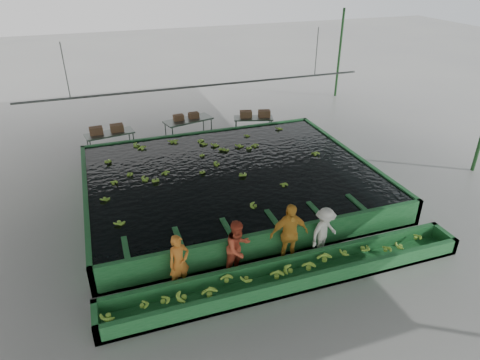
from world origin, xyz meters
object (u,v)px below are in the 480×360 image
object	(u,v)px
box_stack_left	(107,133)
box_stack_right	(255,117)
worker_a	(179,262)
packing_table_right	(253,126)
worker_b	(238,248)
packing_table_mid	(189,130)
worker_c	(289,234)
flotation_tank	(231,181)
packing_table_left	(111,143)
worker_d	(324,232)
box_stack_mid	(186,119)
sorting_trough	(291,275)

from	to	relation	value
box_stack_left	box_stack_right	distance (m)	6.76
box_stack_left	worker_a	bearing A→B (deg)	-83.27
box_stack_right	packing_table_right	bearing A→B (deg)	-152.62
worker_a	worker_b	world-z (taller)	worker_b
packing_table_right	box_stack_right	distance (m)	0.43
worker_a	packing_table_mid	size ratio (longest dim) A/B	0.72
worker_b	worker_c	world-z (taller)	worker_c
flotation_tank	packing_table_left	world-z (taller)	packing_table_left
worker_d	box_stack_mid	distance (m)	9.85
worker_c	box_stack_right	distance (m)	9.72
worker_a	box_stack_right	xyz separation A→B (m)	(5.65, 9.37, 0.04)
box_stack_left	box_stack_mid	distance (m)	3.54
worker_b	packing_table_right	xyz separation A→B (m)	(3.97, 9.31, -0.42)
worker_c	packing_table_right	size ratio (longest dim) A/B	1.03
box_stack_mid	worker_a	bearing A→B (deg)	-104.02
worker_a	worker_c	size ratio (longest dim) A/B	0.84
worker_b	packing_table_mid	distance (m)	9.68
packing_table_right	worker_b	bearing A→B (deg)	-113.08
box_stack_mid	box_stack_right	xyz separation A→B (m)	(3.23, -0.33, -0.17)
box_stack_mid	box_stack_right	world-z (taller)	box_stack_mid
worker_d	box_stack_mid	world-z (taller)	worker_d
box_stack_mid	worker_d	bearing A→B (deg)	-79.90
worker_d	packing_table_mid	bearing A→B (deg)	77.82
packing_table_right	box_stack_right	world-z (taller)	box_stack_right
worker_c	worker_d	xyz separation A→B (m)	(1.10, 0.00, -0.18)
flotation_tank	worker_d	bearing A→B (deg)	-72.41
packing_table_right	box_stack_left	size ratio (longest dim) A/B	1.30
packing_table_left	worker_d	bearing A→B (deg)	-61.00
worker_c	box_stack_left	bearing A→B (deg)	116.66
box_stack_mid	flotation_tank	bearing A→B (deg)	-86.14
worker_d	packing_table_left	distance (m)	10.66
sorting_trough	worker_c	distance (m)	1.09
packing_table_mid	packing_table_right	bearing A→B (deg)	-6.02
box_stack_left	worker_b	bearing A→B (deg)	-74.01
worker_d	packing_table_left	world-z (taller)	worker_d
packing_table_right	box_stack_left	xyz separation A→B (m)	(-6.66, 0.08, 0.50)
worker_b	packing_table_right	bearing A→B (deg)	42.83
box_stack_left	box_stack_right	xyz separation A→B (m)	(6.76, -0.03, -0.08)
sorting_trough	box_stack_right	bearing A→B (deg)	74.23
worker_d	box_stack_right	bearing A→B (deg)	58.92
box_stack_right	worker_b	bearing A→B (deg)	-113.50
worker_b	box_stack_left	xyz separation A→B (m)	(-2.69, 9.39, 0.08)
flotation_tank	box_stack_mid	distance (m)	5.44
worker_d	worker_a	bearing A→B (deg)	158.06
flotation_tank	worker_c	distance (m)	4.34
worker_b	packing_table_left	size ratio (longest dim) A/B	0.83
worker_c	worker_b	bearing A→B (deg)	-177.21
worker_b	worker_d	bearing A→B (deg)	-24.09
flotation_tank	box_stack_mid	xyz separation A→B (m)	(-0.36, 5.40, 0.55)
flotation_tank	worker_d	world-z (taller)	worker_d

